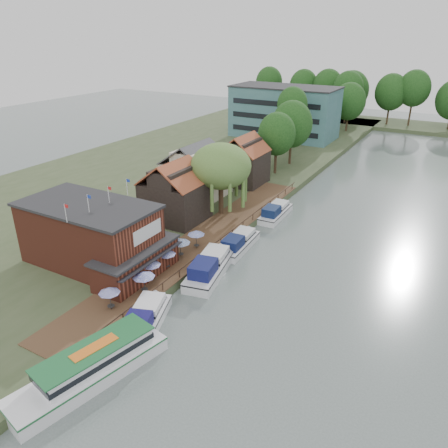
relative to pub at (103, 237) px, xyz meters
The scene contains 28 objects.
ground 14.79m from the pub, ahead, with size 260.00×260.00×0.00m, color #505C59.
land_bank 39.61m from the pub, 113.96° to the left, with size 50.00×140.00×1.00m, color #384728.
quay_deck 13.04m from the pub, 61.39° to the left, with size 6.00×50.00×0.10m, color #47301E.
quay_rail 14.76m from the pub, 52.89° to the left, with size 0.20×49.00×1.00m, color black, non-canonical shape.
pub is the anchor object (origin of this frame).
hotel_block 71.49m from the pub, 96.43° to the left, with size 25.40×12.40×12.30m, color #38666B, non-canonical shape.
cottage_a 15.05m from the pub, 93.81° to the left, with size 8.60×7.60×8.50m, color black, non-canonical shape.
cottage_b 25.33m from the pub, 99.09° to the left, with size 9.60×8.60×8.50m, color beige, non-canonical shape.
cottage_c 34.01m from the pub, 90.00° to the left, with size 7.60×7.60×8.50m, color black, non-canonical shape.
willow 20.36m from the pub, 80.07° to the left, with size 8.60×8.60×10.43m, color #476B2D, non-canonical shape.
umbrella_0 9.15m from the pub, 43.83° to the right, with size 2.09×2.09×2.38m, color navy, non-canonical shape.
umbrella_1 8.00m from the pub, 16.86° to the right, with size 2.36×2.36×2.38m, color #1C249C, non-canonical shape.
umbrella_2 6.83m from the pub, ahead, with size 2.23×2.23×2.38m, color navy, non-canonical shape.
umbrella_3 7.39m from the pub, 23.71° to the left, with size 2.16×2.16×2.38m, color navy, non-canonical shape.
umbrella_4 8.84m from the pub, 44.05° to the left, with size 2.43×2.43×2.38m, color navy, non-canonical shape.
umbrella_5 11.16m from the pub, 53.31° to the left, with size 2.11×2.11×2.38m, color navy, non-canonical shape.
cruiser_0 12.13m from the pub, 29.63° to the right, with size 3.22×9.97×2.42m, color white, non-canonical shape.
cruiser_1 12.22m from the pub, 28.62° to the left, with size 3.52×10.88×2.68m, color silver, non-canonical shape.
cruiser_2 16.88m from the pub, 52.07° to the left, with size 3.05×9.45×2.27m, color silver, non-canonical shape.
cruiser_3 27.03m from the pub, 67.82° to the left, with size 3.00×9.29×2.23m, color silver, non-canonical shape.
tour_boat 17.13m from the pub, 51.08° to the right, with size 3.77×13.34×2.91m, color silver, non-canonical shape.
swan 15.46m from the pub, 50.11° to the right, with size 0.44×0.44×0.44m, color white.
bank_tree_0 42.21m from the pub, 86.67° to the left, with size 6.85×6.85×11.32m, color #143811, non-canonical shape.
bank_tree_1 49.41m from the pub, 87.11° to the left, with size 7.93×7.93×12.46m, color #143811, non-canonical shape.
bank_tree_2 60.18m from the pub, 91.73° to the left, with size 6.57×6.57×13.65m, color #143811, non-canonical shape.
bank_tree_3 78.66m from the pub, 90.31° to the left, with size 6.46×6.46×10.52m, color #143811, non-canonical shape.
bank_tree_4 85.75m from the pub, 87.36° to the left, with size 8.35×8.35×12.46m, color #143811, non-canonical shape.
bank_tree_5 96.63m from the pub, 89.71° to the left, with size 8.40×8.40×14.34m, color #143811, non-canonical shape.
Camera 1 is at (19.19, -32.19, 25.78)m, focal length 35.00 mm.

